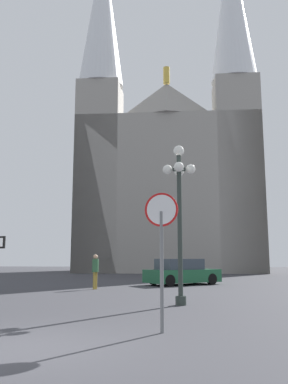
{
  "coord_description": "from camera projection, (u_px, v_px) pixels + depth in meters",
  "views": [
    {
      "loc": [
        2.96,
        -7.02,
        1.58
      ],
      "look_at": [
        0.38,
        18.88,
        5.81
      ],
      "focal_mm": 37.52,
      "sensor_mm": 36.0,
      "label": 1
    }
  ],
  "objects": [
    {
      "name": "pedestrian_walking",
      "position": [
        95.0,
        268.0,
        20.0
      ],
      "size": [
        0.32,
        0.32,
        1.71
      ],
      "color": "olive",
      "rests_on": "ground"
    },
    {
      "name": "stop_sign",
      "position": [
        161.0,
        234.0,
        8.75
      ],
      "size": [
        0.74,
        0.17,
        2.98
      ],
      "color": "slate",
      "rests_on": "ground"
    },
    {
      "name": "street_lamp",
      "position": [
        179.0,
        200.0,
        13.86
      ],
      "size": [
        1.14,
        1.14,
        5.47
      ],
      "color": "#2D3833",
      "rests_on": "ground"
    },
    {
      "name": "parked_car_near_green",
      "position": [
        182.0,
        273.0,
        23.17
      ],
      "size": [
        4.57,
        4.03,
        1.48
      ],
      "color": "#1E5B38",
      "rests_on": "ground"
    },
    {
      "name": "ground_plane",
      "position": [
        14.0,
        349.0,
        6.93
      ],
      "size": [
        120.0,
        120.0,
        0.0
      ],
      "primitive_type": "plane",
      "color": "#38383D"
    },
    {
      "name": "cathedral",
      "position": [
        168.0,
        162.0,
        44.69
      ],
      "size": [
        19.56,
        11.95,
        38.83
      ],
      "color": "gray",
      "rests_on": "ground"
    }
  ]
}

